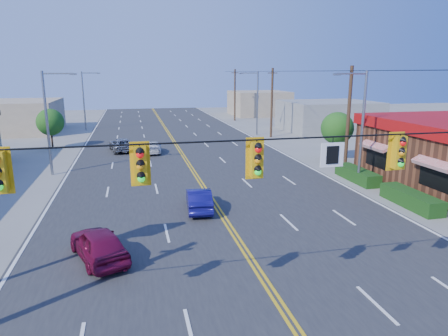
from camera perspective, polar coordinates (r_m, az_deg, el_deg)
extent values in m
plane|color=gray|center=(14.16, 9.16, -20.52)|extent=(160.00, 160.00, 0.00)
cube|color=#2D2D30|center=(32.12, -4.30, -0.68)|extent=(20.00, 120.00, 0.06)
cylinder|color=black|center=(11.91, 10.23, 4.20)|extent=(24.00, 0.05, 0.05)
cube|color=white|center=(12.52, 15.19, 1.83)|extent=(0.75, 0.04, 0.75)
cube|color=#D89E0C|center=(11.07, -11.85, 0.39)|extent=(0.55, 0.34, 1.25)
cube|color=#D89E0C|center=(11.60, 4.65, 1.23)|extent=(0.55, 0.34, 1.25)
cube|color=#D89E0C|center=(13.76, 23.67, 2.07)|extent=(0.55, 0.34, 1.25)
cube|color=#194214|center=(28.92, 21.53, -2.35)|extent=(1.20, 9.00, 0.90)
cylinder|color=gray|center=(29.58, 19.15, 5.23)|extent=(0.20, 0.20, 8.00)
cylinder|color=gray|center=(28.76, 17.84, 12.72)|extent=(2.20, 0.12, 0.12)
cube|color=gray|center=(28.21, 15.86, 12.75)|extent=(0.50, 0.25, 0.15)
cylinder|color=gray|center=(51.39, 4.80, 9.13)|extent=(0.20, 0.20, 8.00)
cylinder|color=gray|center=(50.92, 3.67, 13.39)|extent=(2.20, 0.12, 0.12)
cube|color=gray|center=(50.62, 2.44, 13.35)|extent=(0.50, 0.25, 0.15)
cylinder|color=gray|center=(33.62, -23.94, 5.73)|extent=(0.20, 0.20, 8.00)
cylinder|color=gray|center=(33.21, -22.67, 12.36)|extent=(2.20, 0.12, 0.12)
cube|color=gray|center=(33.05, -20.74, 12.44)|extent=(0.50, 0.25, 0.15)
cylinder|color=gray|center=(59.26, -19.41, 9.00)|extent=(0.20, 0.20, 8.00)
cylinder|color=gray|center=(59.02, -18.61, 12.75)|extent=(2.20, 0.12, 0.12)
cube|color=gray|center=(58.94, -17.52, 12.78)|extent=(0.50, 0.25, 0.15)
cylinder|color=#47301E|center=(33.57, 17.32, 6.61)|extent=(0.28, 0.28, 8.40)
cylinder|color=#47301E|center=(49.88, 6.84, 9.19)|extent=(0.28, 0.28, 8.40)
cylinder|color=#47301E|center=(67.05, 1.56, 10.36)|extent=(0.28, 0.28, 8.40)
cylinder|color=#47301E|center=(38.11, 15.69, 2.68)|extent=(0.20, 0.20, 2.10)
sphere|color=#235B19|center=(37.81, 15.87, 5.49)|extent=(2.94, 2.94, 2.94)
cylinder|color=#47301E|center=(46.08, -23.37, 3.81)|extent=(0.20, 0.20, 2.00)
sphere|color=#235B19|center=(45.84, -23.57, 6.03)|extent=(2.80, 2.80, 2.80)
cube|color=gray|center=(57.67, 14.69, 7.22)|extent=(12.00, 10.00, 4.00)
cube|color=tan|center=(61.03, -27.73, 6.54)|extent=(11.00, 12.00, 4.20)
cube|color=tan|center=(76.75, 5.01, 9.22)|extent=(10.00, 10.00, 4.40)
imported|color=maroon|center=(18.14, -17.47, -10.46)|extent=(3.02, 4.45, 1.41)
imported|color=navy|center=(23.33, -3.61, -4.60)|extent=(1.70, 4.00, 1.28)
imported|color=white|center=(40.37, -10.09, 2.86)|extent=(1.87, 4.00, 1.13)
imported|color=gray|center=(42.03, -14.42, 3.17)|extent=(2.88, 4.93, 1.29)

